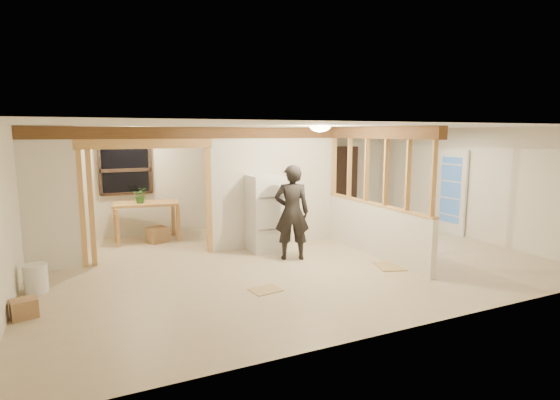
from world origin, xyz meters
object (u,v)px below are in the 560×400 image
woman (292,212)px  shop_vac (47,243)px  refrigerator (265,213)px  bookshelf (339,183)px  work_table (147,222)px

woman → shop_vac: 4.74m
shop_vac → refrigerator: bearing=-17.3°
refrigerator → bookshelf: size_ratio=0.77×
refrigerator → woman: 0.83m
bookshelf → shop_vac: bearing=-172.6°
refrigerator → bookshelf: 3.82m
refrigerator → shop_vac: bearing=162.7°
bookshelf → work_table: bearing=-176.0°
refrigerator → bookshelf: bookshelf is taller
woman → bookshelf: size_ratio=0.90×
work_table → woman: bearing=-39.8°
woman → bookshelf: bookshelf is taller
woman → work_table: bearing=-27.7°
work_table → shop_vac: 2.02m
work_table → bookshelf: bearing=12.9°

